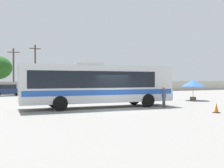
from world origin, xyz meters
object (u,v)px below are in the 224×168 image
Objects in this scene: attendant_by_bus_door at (164,96)px; parked_car_second_dark_blue at (7,90)px; utility_pole_near at (35,68)px; traffic_cone_on_apron at (216,108)px; coach_bus_silver_blue at (97,84)px; vendor_umbrella_near_gate_blue at (193,83)px; utility_pole_far at (14,70)px.

attendant_by_bus_door is 0.36× the size of parked_car_second_dark_blue.
utility_pole_near is 11.95× the size of traffic_cone_on_apron.
utility_pole_near reaches higher than parked_car_second_dark_blue.
parked_car_second_dark_blue is at bearing 104.08° from coach_bus_silver_blue.
coach_bus_silver_blue reaches higher than parked_car_second_dark_blue.
traffic_cone_on_apron is at bearing -125.91° from vendor_umbrella_near_gate_blue.
coach_bus_silver_blue is 2.70× the size of parked_car_second_dark_blue.
parked_car_second_dark_blue is (-4.78, 19.06, -1.06)m from coach_bus_silver_blue.
utility_pole_far is (-7.76, 27.44, 2.77)m from attendant_by_bus_door.
attendant_by_bus_door is at bearing 104.99° from traffic_cone_on_apron.
parked_car_second_dark_blue reaches higher than traffic_cone_on_apron.
utility_pole_far is 32.91m from traffic_cone_on_apron.
parked_car_second_dark_blue is 27.68m from traffic_cone_on_apron.
utility_pole_near reaches higher than traffic_cone_on_apron.
utility_pole_near reaches higher than vendor_umbrella_near_gate_blue.
coach_bus_silver_blue is 1.58× the size of utility_pole_near.
utility_pole_near is at bearing 90.40° from coach_bus_silver_blue.
utility_pole_far is at bearing 161.52° from utility_pole_near.
coach_bus_silver_blue is at bearing 130.12° from traffic_cone_on_apron.
coach_bus_silver_blue is at bearing -82.50° from utility_pole_far.
coach_bus_silver_blue is 5.23m from attendant_by_bus_door.
traffic_cone_on_apron is (5.74, -30.47, -3.70)m from utility_pole_near.
vendor_umbrella_near_gate_blue is at bearing 9.71° from coach_bus_silver_blue.
traffic_cone_on_apron is (8.85, -31.51, -3.38)m from utility_pole_far.
attendant_by_bus_door is 0.21× the size of utility_pole_near.
utility_pole_far reaches higher than attendant_by_bus_door.
attendant_by_bus_door is at bearing -74.21° from utility_pole_far.
utility_pole_near is at bearing 99.98° from attendant_by_bus_door.
utility_pole_far is (-3.11, 1.04, -0.31)m from utility_pole_near.
utility_pole_far reaches higher than traffic_cone_on_apron.
vendor_umbrella_near_gate_blue is at bearing -45.74° from parked_car_second_dark_blue.
utility_pole_far reaches higher than coach_bus_silver_blue.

